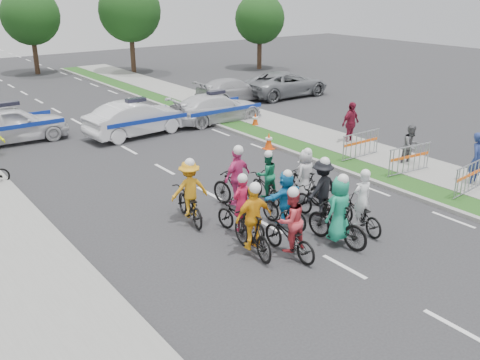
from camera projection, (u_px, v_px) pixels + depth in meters
ground at (344, 267)px, 13.06m from camera, size 90.00×90.00×0.00m
curb_right at (340, 169)px, 19.65m from camera, size 0.20×60.00×0.12m
grass_strip at (353, 166)px, 20.04m from camera, size 1.20×60.00×0.11m
sidewalk_right at (384, 157)px, 21.04m from camera, size 2.40×60.00×0.13m
sidewalk_left at (11, 262)px, 13.18m from camera, size 3.00×60.00×0.13m
rider_0 at (360, 210)px, 14.79m from camera, size 0.88×1.87×1.83m
rider_1 at (338, 217)px, 13.94m from camera, size 0.90×1.95×2.00m
rider_2 at (290, 230)px, 13.37m from camera, size 0.79×1.86×1.90m
rider_3 at (253, 227)px, 13.44m from camera, size 1.04×1.94×1.98m
rider_4 at (321, 196)px, 15.36m from camera, size 1.14×1.98×1.96m
rider_5 at (285, 203)px, 14.96m from camera, size 1.43×1.70×1.74m
rider_6 at (241, 215)px, 14.51m from camera, size 0.89×1.86×1.82m
rider_7 at (305, 181)px, 16.69m from camera, size 0.84×1.77×1.80m
rider_8 at (266, 182)px, 16.76m from camera, size 0.82×1.74×1.70m
rider_9 at (237, 185)px, 16.14m from camera, size 1.10×2.02×2.05m
rider_10 at (190, 197)px, 15.30m from camera, size 1.18×2.00×1.95m
police_car_0 at (11, 124)px, 22.94m from camera, size 4.83×2.21×1.61m
police_car_1 at (137, 119)px, 23.99m from camera, size 4.79×2.05×1.54m
police_car_2 at (216, 108)px, 26.34m from camera, size 4.87×2.12×1.39m
civilian_sedan at (233, 90)px, 30.90m from camera, size 4.65×2.01×1.33m
civilian_suv at (286, 84)px, 32.23m from camera, size 5.46×2.64×1.50m
spectator_0 at (477, 160)px, 17.91m from camera, size 0.75×0.56×1.87m
spectator_1 at (411, 146)px, 19.92m from camera, size 0.86×0.72×1.60m
spectator_2 at (351, 123)px, 22.58m from camera, size 1.12×0.57×1.83m
barrier_0 at (470, 179)px, 17.24m from camera, size 2.04×0.70×1.12m
barrier_1 at (409, 161)px, 19.01m from camera, size 2.04×0.73×1.12m
barrier_2 at (361, 146)px, 20.71m from camera, size 2.01×0.52×1.12m
cone_0 at (269, 141)px, 22.13m from camera, size 0.40×0.40×0.70m
cone_1 at (255, 120)px, 25.49m from camera, size 0.40×0.40×0.70m
tree_1 at (130, 11)px, 39.09m from camera, size 4.55×4.55×6.82m
tree_2 at (260, 19)px, 41.34m from camera, size 3.85×3.85×5.77m
tree_4 at (30, 16)px, 38.88m from camera, size 4.20×4.20×6.30m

